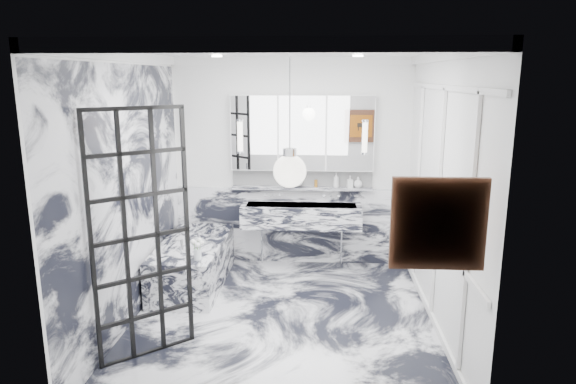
# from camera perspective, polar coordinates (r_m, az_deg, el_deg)

# --- Properties ---
(floor) EXTENTS (3.60, 3.60, 0.00)m
(floor) POSITION_cam_1_polar(r_m,az_deg,el_deg) (5.70, -0.73, -13.90)
(floor) COLOR silver
(floor) RESTS_ON ground
(ceiling) EXTENTS (3.60, 3.60, 0.00)m
(ceiling) POSITION_cam_1_polar(r_m,az_deg,el_deg) (5.10, -0.82, 15.48)
(ceiling) COLOR white
(ceiling) RESTS_ON wall_back
(wall_back) EXTENTS (3.60, 0.00, 3.60)m
(wall_back) POSITION_cam_1_polar(r_m,az_deg,el_deg) (6.99, 0.36, 3.23)
(wall_back) COLOR white
(wall_back) RESTS_ON floor
(wall_front) EXTENTS (3.60, 0.00, 3.60)m
(wall_front) POSITION_cam_1_polar(r_m,az_deg,el_deg) (3.50, -3.04, -6.58)
(wall_front) COLOR white
(wall_front) RESTS_ON floor
(wall_left) EXTENTS (0.00, 3.60, 3.60)m
(wall_left) POSITION_cam_1_polar(r_m,az_deg,el_deg) (5.58, -17.39, 0.19)
(wall_left) COLOR white
(wall_left) RESTS_ON floor
(wall_right) EXTENTS (0.00, 3.60, 3.60)m
(wall_right) POSITION_cam_1_polar(r_m,az_deg,el_deg) (5.35, 16.58, -0.28)
(wall_right) COLOR white
(wall_right) RESTS_ON floor
(marble_clad_back) EXTENTS (3.18, 0.05, 1.05)m
(marble_clad_back) POSITION_cam_1_polar(r_m,az_deg,el_deg) (7.16, 0.34, -3.73)
(marble_clad_back) COLOR silver
(marble_clad_back) RESTS_ON floor
(marble_clad_left) EXTENTS (0.02, 3.56, 2.68)m
(marble_clad_left) POSITION_cam_1_polar(r_m,az_deg,el_deg) (5.59, -17.20, -0.41)
(marble_clad_left) COLOR silver
(marble_clad_left) RESTS_ON floor
(panel_molding) EXTENTS (0.03, 3.40, 2.30)m
(panel_molding) POSITION_cam_1_polar(r_m,az_deg,el_deg) (5.37, 16.31, -1.32)
(panel_molding) COLOR white
(panel_molding) RESTS_ON floor
(soap_bottle_a) EXTENTS (0.09, 0.09, 0.20)m
(soap_bottle_a) POSITION_cam_1_polar(r_m,az_deg,el_deg) (6.93, 5.37, 1.32)
(soap_bottle_a) COLOR #8C5919
(soap_bottle_a) RESTS_ON ledge
(soap_bottle_b) EXTENTS (0.08, 0.09, 0.16)m
(soap_bottle_b) POSITION_cam_1_polar(r_m,az_deg,el_deg) (6.94, 6.91, 1.15)
(soap_bottle_b) COLOR #4C4C51
(soap_bottle_b) RESTS_ON ledge
(soap_bottle_c) EXTENTS (0.13, 0.13, 0.15)m
(soap_bottle_c) POSITION_cam_1_polar(r_m,az_deg,el_deg) (6.95, 7.79, 1.07)
(soap_bottle_c) COLOR silver
(soap_bottle_c) RESTS_ON ledge
(face_pot) EXTENTS (0.14, 0.14, 0.14)m
(face_pot) POSITION_cam_1_polar(r_m,az_deg,el_deg) (6.94, 1.09, 1.18)
(face_pot) COLOR white
(face_pot) RESTS_ON ledge
(amber_bottle) EXTENTS (0.04, 0.04, 0.10)m
(amber_bottle) POSITION_cam_1_polar(r_m,az_deg,el_deg) (6.94, 3.12, 0.95)
(amber_bottle) COLOR #8C5919
(amber_bottle) RESTS_ON ledge
(flower_vase) EXTENTS (0.08, 0.08, 0.12)m
(flower_vase) POSITION_cam_1_polar(r_m,az_deg,el_deg) (5.86, -10.01, -6.84)
(flower_vase) COLOR silver
(flower_vase) RESTS_ON bathtub
(crittall_door) EXTENTS (0.71, 0.59, 2.29)m
(crittall_door) POSITION_cam_1_polar(r_m,az_deg,el_deg) (4.81, -15.95, -4.84)
(crittall_door) COLOR black
(crittall_door) RESTS_ON floor
(artwork) EXTENTS (0.53, 0.05, 0.53)m
(artwork) POSITION_cam_1_polar(r_m,az_deg,el_deg) (3.54, 16.36, -3.42)
(artwork) COLOR #B75D12
(artwork) RESTS_ON wall_front
(pendant_light) EXTENTS (0.25, 0.25, 0.25)m
(pendant_light) POSITION_cam_1_polar(r_m,az_deg,el_deg) (3.84, 0.20, 2.34)
(pendant_light) COLOR white
(pendant_light) RESTS_ON ceiling
(trough_sink) EXTENTS (1.60, 0.45, 0.30)m
(trough_sink) POSITION_cam_1_polar(r_m,az_deg,el_deg) (6.89, 1.48, -2.63)
(trough_sink) COLOR silver
(trough_sink) RESTS_ON wall_back
(ledge) EXTENTS (1.90, 0.14, 0.04)m
(ledge) POSITION_cam_1_polar(r_m,az_deg,el_deg) (6.97, 1.55, 0.42)
(ledge) COLOR silver
(ledge) RESTS_ON wall_back
(subway_tile) EXTENTS (1.90, 0.03, 0.23)m
(subway_tile) POSITION_cam_1_polar(r_m,az_deg,el_deg) (7.00, 1.58, 1.61)
(subway_tile) COLOR white
(subway_tile) RESTS_ON wall_back
(mirror_cabinet) EXTENTS (1.90, 0.16, 1.00)m
(mirror_cabinet) POSITION_cam_1_polar(r_m,az_deg,el_deg) (6.85, 1.59, 6.57)
(mirror_cabinet) COLOR white
(mirror_cabinet) RESTS_ON wall_back
(sconce_left) EXTENTS (0.07, 0.07, 0.40)m
(sconce_left) POSITION_cam_1_polar(r_m,az_deg,el_deg) (6.84, -5.36, 6.18)
(sconce_left) COLOR white
(sconce_left) RESTS_ON mirror_cabinet
(sconce_right) EXTENTS (0.07, 0.07, 0.40)m
(sconce_right) POSITION_cam_1_polar(r_m,az_deg,el_deg) (6.78, 8.54, 6.03)
(sconce_right) COLOR white
(sconce_right) RESTS_ON mirror_cabinet
(bathtub) EXTENTS (0.75, 1.65, 0.55)m
(bathtub) POSITION_cam_1_polar(r_m,az_deg,el_deg) (6.59, -10.47, -7.74)
(bathtub) COLOR silver
(bathtub) RESTS_ON floor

